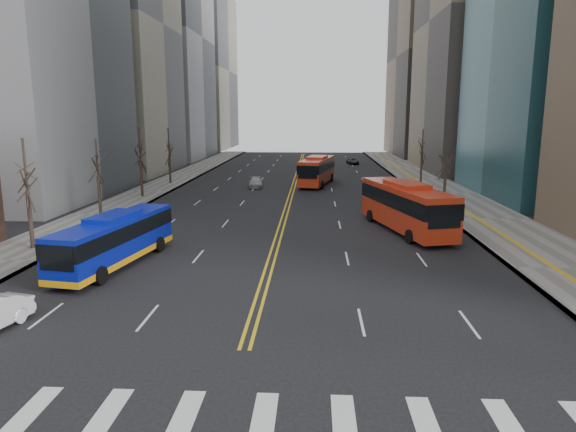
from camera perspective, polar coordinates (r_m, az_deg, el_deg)
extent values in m
plane|color=black|center=(15.95, -7.52, -22.46)|extent=(220.00, 220.00, 0.00)
cube|color=slate|center=(60.55, 17.18, 2.39)|extent=(7.00, 130.00, 0.15)
cube|color=slate|center=(61.72, -15.12, 2.66)|extent=(5.00, 130.00, 0.15)
cube|color=silver|center=(17.89, -27.71, -19.70)|extent=(0.70, 4.00, 0.01)
cube|color=silver|center=(16.89, -20.29, -21.00)|extent=(0.70, 4.00, 0.01)
cube|color=silver|center=(16.18, -11.96, -22.05)|extent=(0.70, 4.00, 0.01)
cube|color=silver|center=(15.79, -2.94, -22.71)|extent=(0.70, 4.00, 0.01)
cube|color=gold|center=(68.66, 0.59, 3.82)|extent=(0.15, 100.00, 0.01)
cube|color=gold|center=(68.64, 0.93, 3.82)|extent=(0.15, 100.00, 0.01)
cube|color=gray|center=(86.89, -21.06, 19.21)|extent=(22.00, 22.00, 44.00)
cube|color=gray|center=(111.97, -14.79, 18.64)|extent=(20.00, 26.00, 48.00)
cube|color=#7F6D58|center=(89.52, 22.07, 19.53)|extent=(20.00, 26.00, 46.00)
cube|color=gray|center=(142.05, -10.29, 15.54)|extent=(18.00, 30.00, 40.00)
cube|color=brown|center=(119.62, 16.39, 16.60)|extent=(18.00, 30.00, 42.00)
cylinder|color=#2D211B|center=(37.67, -26.70, -0.51)|extent=(0.28, 0.28, 3.90)
cylinder|color=#2D211B|center=(47.40, -20.20, 1.99)|extent=(0.28, 0.28, 3.60)
cylinder|color=#2D211B|center=(57.55, -15.96, 3.96)|extent=(0.28, 0.28, 4.00)
cylinder|color=#2D211B|center=(67.99, -12.99, 5.07)|extent=(0.28, 0.28, 3.80)
cylinder|color=#2D211B|center=(55.15, 17.02, 3.34)|extent=(0.28, 0.28, 3.50)
cylinder|color=#2D211B|center=(66.76, 14.57, 4.87)|extent=(0.28, 0.28, 3.75)
cube|color=#0B19A5|center=(31.94, -18.67, -2.48)|extent=(3.92, 10.83, 2.48)
cube|color=black|center=(31.83, -18.73, -1.58)|extent=(3.98, 10.85, 0.91)
cube|color=#0B19A5|center=(31.67, -18.82, -0.12)|extent=(2.35, 3.95, 0.40)
cube|color=#FFA70D|center=(32.19, -18.55, -4.28)|extent=(3.98, 10.85, 0.35)
cylinder|color=black|center=(30.10, -23.67, -5.81)|extent=(0.46, 1.04, 1.00)
cylinder|color=black|center=(28.88, -20.10, -6.24)|extent=(0.46, 1.04, 1.00)
cylinder|color=black|center=(35.58, -17.30, -2.84)|extent=(0.46, 1.04, 1.00)
cylinder|color=black|center=(34.55, -14.10, -3.07)|extent=(0.46, 1.04, 1.00)
cube|color=red|center=(40.26, 12.94, 1.04)|extent=(5.66, 12.26, 3.13)
cube|color=black|center=(40.17, 12.98, 1.87)|extent=(5.72, 12.30, 1.11)
cube|color=red|center=(40.01, 13.05, 3.39)|extent=(3.16, 4.60, 0.40)
cylinder|color=black|center=(36.58, 13.38, -2.25)|extent=(0.54, 1.04, 1.00)
cylinder|color=black|center=(37.80, 17.12, -2.02)|extent=(0.54, 1.04, 1.00)
cylinder|color=black|center=(43.47, 9.14, 0.02)|extent=(0.54, 1.04, 1.00)
cylinder|color=black|center=(44.50, 12.42, 0.16)|extent=(0.54, 1.04, 1.00)
cube|color=red|center=(65.75, 3.24, 5.10)|extent=(4.78, 11.84, 3.01)
cube|color=black|center=(65.69, 3.25, 5.60)|extent=(4.84, 11.87, 1.08)
cube|color=red|center=(65.60, 3.26, 6.49)|extent=(2.83, 4.37, 0.40)
cylinder|color=black|center=(62.58, 1.41, 3.56)|extent=(0.49, 1.04, 1.00)
cylinder|color=black|center=(62.07, 3.78, 3.47)|extent=(0.49, 1.04, 1.00)
cylinder|color=black|center=(69.76, 2.74, 4.34)|extent=(0.49, 1.04, 1.00)
cylinder|color=black|center=(69.30, 4.87, 4.26)|extent=(0.49, 1.04, 1.00)
imported|color=black|center=(62.21, 10.16, 3.54)|extent=(2.01, 4.31, 1.43)
imported|color=gray|center=(63.54, -3.64, 3.73)|extent=(2.08, 4.20, 1.17)
imported|color=black|center=(94.11, 7.20, 6.06)|extent=(2.26, 4.09, 1.09)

